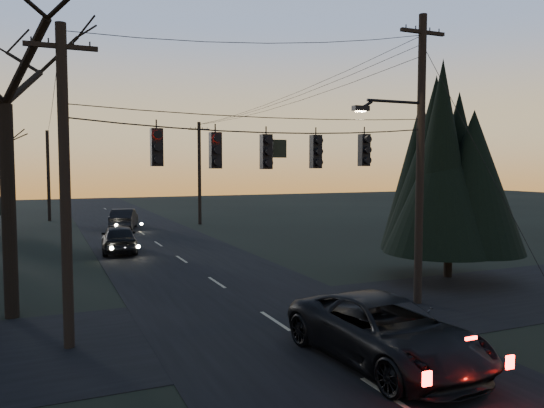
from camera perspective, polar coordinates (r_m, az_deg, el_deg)
name	(u,v)px	position (r m, az deg, el deg)	size (l,w,h in m)	color
main_road	(192,266)	(26.12, -8.64, -6.62)	(8.00, 120.00, 0.02)	black
cross_road	(275,321)	(16.91, 0.33, -12.50)	(60.00, 7.00, 0.02)	black
utility_pole_right	(417,303)	(19.71, 15.37, -10.27)	(5.00, 0.30, 10.00)	black
utility_pole_left	(69,348)	(15.60, -20.95, -14.24)	(1.80, 0.30, 8.50)	black
utility_pole_far_r	(200,224)	(44.75, -7.76, -2.18)	(1.80, 0.30, 8.50)	black
utility_pole_far_l	(50,221)	(51.05, -22.80, -1.69)	(0.30, 0.30, 8.00)	black
span_signal_assembly	(268,150)	(16.12, -0.45, 5.82)	(11.50, 0.44, 1.49)	black
bare_tree_left	(2,15)	(19.20, -27.07, 17.62)	(9.09, 9.09, 13.55)	black
evergreen_right	(450,171)	(24.15, 18.61, 3.41)	(4.97, 4.97, 8.10)	black
suv_near	(385,332)	(13.59, 12.11, -13.29)	(2.64, 5.73, 1.59)	black
sedan_oncoming_a	(119,239)	(30.92, -16.13, -3.61)	(1.86, 4.63, 1.58)	black
sedan_oncoming_b	(124,219)	(42.43, -15.62, -1.57)	(1.65, 4.73, 1.56)	black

